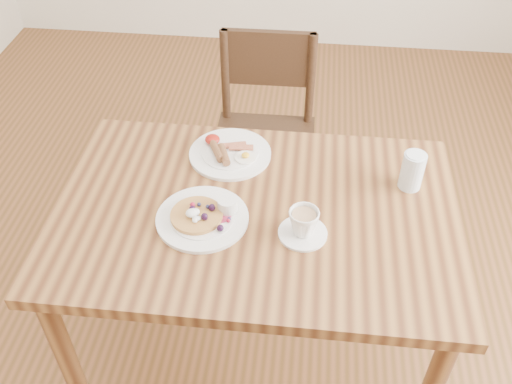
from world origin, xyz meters
TOP-DOWN VIEW (x-y plane):
  - ground at (0.00, 0.00)m, footprint 5.00×5.00m
  - dining_table at (0.00, 0.00)m, footprint 1.20×0.80m
  - chair_far at (-0.05, 0.75)m, footprint 0.43×0.43m
  - pancake_plate at (-0.15, -0.06)m, footprint 0.27×0.27m
  - breakfast_plate at (-0.12, 0.25)m, footprint 0.27×0.27m
  - teacup_saucer at (0.14, -0.09)m, footprint 0.14×0.14m
  - water_glass at (0.46, 0.16)m, footprint 0.07×0.07m

SIDE VIEW (x-z plane):
  - ground at x=0.00m, z-range 0.00..0.00m
  - chair_far at x=-0.05m, z-range 0.05..0.93m
  - dining_table at x=0.00m, z-range 0.28..1.03m
  - breakfast_plate at x=-0.12m, z-range 0.74..0.78m
  - pancake_plate at x=-0.15m, z-range 0.74..0.79m
  - teacup_saucer at x=0.14m, z-range 0.75..0.83m
  - water_glass at x=0.46m, z-range 0.75..0.87m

